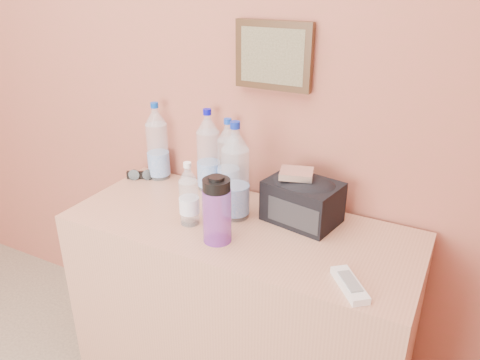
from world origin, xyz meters
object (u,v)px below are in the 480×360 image
(nalgene_bottle, at_px, (217,210))
(toiletry_bag, at_px, (303,199))
(pet_small, at_px, (189,197))
(foil_packet, at_px, (296,174))
(pet_large_b, at_px, (208,154))
(ac_remote, at_px, (350,285))
(pet_large_a, at_px, (157,145))
(sunglasses, at_px, (142,175))
(pet_large_d, at_px, (235,176))
(pet_large_c, at_px, (228,161))
(dresser, at_px, (239,312))

(nalgene_bottle, height_order, toiletry_bag, nalgene_bottle)
(pet_small, distance_m, foil_packet, 0.40)
(pet_large_b, xyz_separation_m, ac_remote, (0.73, -0.41, -0.14))
(ac_remote, bearing_deg, toiletry_bag, -178.89)
(toiletry_bag, bearing_deg, pet_large_a, -175.68)
(ac_remote, xyz_separation_m, toiletry_bag, (-0.27, 0.32, 0.08))
(pet_small, height_order, nalgene_bottle, same)
(foil_packet, bearing_deg, sunglasses, 177.18)
(pet_large_b, distance_m, pet_large_d, 0.28)
(pet_large_d, bearing_deg, pet_large_c, 126.28)
(nalgene_bottle, bearing_deg, pet_large_c, 113.16)
(pet_small, relative_size, toiletry_bag, 0.93)
(dresser, bearing_deg, nalgene_bottle, -97.30)
(nalgene_bottle, relative_size, toiletry_bag, 0.93)
(pet_small, bearing_deg, pet_large_a, 140.63)
(pet_large_c, height_order, sunglasses, pet_large_c)
(dresser, bearing_deg, sunglasses, 164.23)
(dresser, bearing_deg, ac_remote, -21.54)
(pet_large_d, relative_size, sunglasses, 2.82)
(pet_large_d, xyz_separation_m, toiletry_bag, (0.24, 0.09, -0.08))
(pet_large_a, relative_size, pet_small, 1.42)
(dresser, relative_size, pet_large_d, 3.49)
(sunglasses, relative_size, toiletry_bag, 0.51)
(pet_large_b, xyz_separation_m, sunglasses, (-0.32, -0.06, -0.14))
(sunglasses, bearing_deg, foil_packet, -30.01)
(pet_large_b, distance_m, foil_packet, 0.44)
(dresser, bearing_deg, pet_large_b, 139.97)
(dresser, distance_m, sunglasses, 0.75)
(pet_large_b, height_order, nalgene_bottle, pet_large_b)
(pet_large_d, bearing_deg, pet_small, -134.64)
(pet_large_c, height_order, toiletry_bag, pet_large_c)
(toiletry_bag, bearing_deg, ac_remote, -39.00)
(pet_large_c, relative_size, sunglasses, 2.44)
(pet_large_a, xyz_separation_m, sunglasses, (-0.06, -0.05, -0.14))
(pet_large_b, bearing_deg, foil_packet, -12.21)
(pet_large_b, distance_m, pet_large_c, 0.10)
(nalgene_bottle, xyz_separation_m, ac_remote, (0.48, -0.05, -0.11))
(pet_large_a, height_order, foil_packet, pet_large_a)
(dresser, distance_m, ac_remote, 0.66)
(pet_large_d, bearing_deg, foil_packet, 20.13)
(pet_large_c, height_order, pet_small, pet_large_c)
(pet_large_a, bearing_deg, dresser, -22.49)
(pet_large_b, bearing_deg, ac_remote, -29.05)
(sunglasses, bearing_deg, pet_large_d, -39.09)
(pet_large_a, height_order, sunglasses, pet_large_a)
(pet_large_b, xyz_separation_m, pet_small, (0.09, -0.30, -0.05))
(pet_large_b, relative_size, toiletry_bag, 1.34)
(pet_large_a, bearing_deg, toiletry_bag, -6.29)
(pet_large_d, bearing_deg, dresser, -49.31)
(pet_large_c, bearing_deg, dresser, -52.64)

